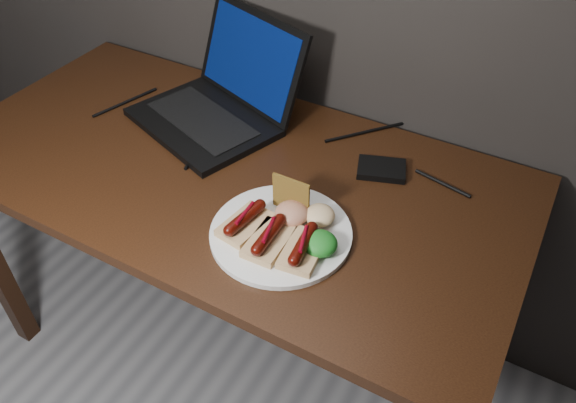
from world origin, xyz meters
The scene contains 12 objects.
desk centered at (0.00, 1.38, 0.66)m, with size 1.40×0.70×0.75m.
laptop centered at (-0.13, 1.55, 0.80)m, with size 0.45×0.44×0.25m.
hard_drive centered at (0.33, 1.54, 0.76)m, with size 0.11×0.08×0.02m, color black.
desk_cables centered at (0.03, 1.53, 0.75)m, with size 0.96×0.43×0.01m.
plate centered at (0.23, 1.25, 0.76)m, with size 0.29×0.29×0.01m, color white.
bread_sausage_left centered at (0.16, 1.22, 0.78)m, with size 0.09×0.12×0.04m.
bread_sausage_center centered at (0.23, 1.20, 0.78)m, with size 0.07×0.12×0.04m.
bread_sausage_right centered at (0.30, 1.21, 0.78)m, with size 0.08×0.12×0.04m.
crispbread centered at (0.21, 1.31, 0.80)m, with size 0.09×0.01×0.09m, color olive.
salad_greens centered at (0.32, 1.24, 0.78)m, with size 0.07×0.07×0.04m, color #115912.
salsa_mound centered at (0.23, 1.29, 0.78)m, with size 0.07×0.07×0.04m, color #9C150F.
coleslaw_mound centered at (0.28, 1.31, 0.78)m, with size 0.06×0.06×0.04m, color beige.
Camera 1 is at (0.64, 0.55, 1.57)m, focal length 35.00 mm.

